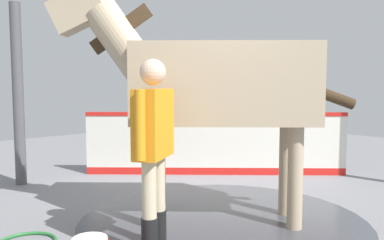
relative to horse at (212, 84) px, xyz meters
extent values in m
cube|color=gray|center=(-0.46, -0.18, -1.53)|extent=(16.00, 16.00, 0.02)
cylinder|color=#42444C|center=(-0.09, 0.09, -1.51)|extent=(3.20, 3.20, 0.00)
cube|color=silver|center=(-1.68, -1.58, -1.02)|extent=(3.17, 3.03, 0.99)
cube|color=red|center=(-1.68, -1.58, -0.50)|extent=(3.18, 3.05, 0.06)
cube|color=red|center=(-1.68, -1.58, -1.46)|extent=(3.17, 3.03, 0.12)
cylinder|color=#4C4C51|center=(0.97, -3.11, -0.16)|extent=(0.16, 0.16, 2.71)
cube|color=tan|center=(-0.09, 0.09, 0.00)|extent=(2.00, 1.96, 0.85)
cylinder|color=tan|center=(0.61, -0.25, -0.97)|extent=(0.16, 0.16, 1.09)
cylinder|color=tan|center=(0.28, -0.59, -0.97)|extent=(0.16, 0.16, 1.09)
cylinder|color=tan|center=(-0.46, 0.77, -0.97)|extent=(0.16, 0.16, 1.09)
cylinder|color=tan|center=(-0.79, 0.43, -0.97)|extent=(0.16, 0.16, 1.09)
cylinder|color=tan|center=(0.71, -0.68, 0.47)|extent=(0.83, 0.82, 0.89)
cube|color=#382819|center=(0.71, -0.68, 0.59)|extent=(0.54, 0.52, 0.55)
cube|color=tan|center=(1.04, -0.99, 0.80)|extent=(0.66, 0.65, 0.56)
cylinder|color=#382819|center=(-0.87, 0.83, -0.10)|extent=(0.59, 0.57, 0.35)
cylinder|color=black|center=(0.88, 0.17, -1.34)|extent=(0.15, 0.15, 0.35)
cylinder|color=#C6B793|center=(0.88, 0.17, -0.91)|extent=(0.13, 0.13, 0.52)
cylinder|color=black|center=(1.07, 0.29, -1.34)|extent=(0.15, 0.15, 0.35)
cylinder|color=#C6B793|center=(1.07, 0.29, -0.91)|extent=(0.13, 0.13, 0.52)
cube|color=orange|center=(0.98, 0.23, -0.34)|extent=(0.54, 0.45, 0.61)
cylinder|color=orange|center=(0.72, 0.07, -0.33)|extent=(0.09, 0.09, 0.58)
cylinder|color=orange|center=(1.23, 0.39, -0.33)|extent=(0.09, 0.09, 0.58)
sphere|color=beige|center=(0.98, 0.23, 0.11)|extent=(0.23, 0.23, 0.23)
cylinder|color=white|center=(1.65, 0.28, -1.22)|extent=(0.28, 0.28, 0.03)
camera|label=1|loc=(3.17, 3.14, 0.02)|focal=38.29mm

